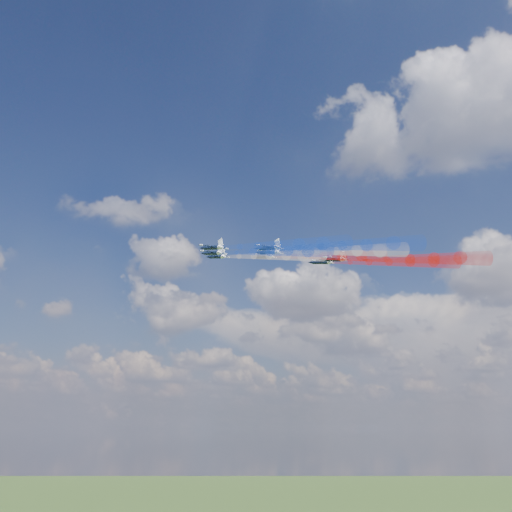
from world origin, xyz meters
The scene contains 16 objects.
jet_lead centered at (-36.13, -3.61, 130.26)m, with size 8.97×11.21×2.99m, color black, non-canonical shape.
trail_lead centered at (-10.68, -9.92, 124.84)m, with size 3.74×43.67×3.74m, color white, non-canonical shape.
jet_inner_left centered at (-27.10, -16.82, 126.86)m, with size 8.97×11.21×2.99m, color black, non-canonical shape.
trail_inner_left centered at (-1.64, -23.13, 121.43)m, with size 3.74×43.67×3.74m, color blue, non-canonical shape.
jet_inner_right centered at (-21.65, 2.98, 129.39)m, with size 8.97×11.21×2.99m, color black, non-canonical shape.
trail_inner_right centered at (3.81, -3.33, 123.97)m, with size 3.74×43.67×3.74m, color red, non-canonical shape.
jet_outer_left centered at (-15.00, -31.56, 122.79)m, with size 8.97×11.21×2.99m, color black, non-canonical shape.
trail_outer_left centered at (10.46, -37.87, 117.37)m, with size 3.74×43.67×3.74m, color blue, non-canonical shape.
jet_center_third centered at (-10.45, -10.71, 125.65)m, with size 8.97×11.21×2.99m, color black, non-canonical shape.
trail_center_third centered at (15.01, -17.03, 120.23)m, with size 3.74×43.67×3.74m, color white, non-canonical shape.
jet_outer_right centered at (-4.51, 10.30, 126.45)m, with size 8.97×11.21×2.99m, color black, non-canonical shape.
trail_outer_right centered at (20.95, 3.99, 121.03)m, with size 3.74×43.67×3.74m, color red, non-canonical shape.
jet_rear_left centered at (-1.79, -23.93, 122.32)m, with size 8.97×11.21×2.99m, color black, non-canonical shape.
trail_rear_left centered at (23.67, -30.24, 116.90)m, with size 3.74×43.67×3.74m, color blue, non-canonical shape.
jet_rear_right centered at (5.96, -1.48, 122.97)m, with size 8.97×11.21×2.99m, color black, non-canonical shape.
trail_rear_right centered at (31.41, -7.79, 117.55)m, with size 3.74×43.67×3.74m, color red, non-canonical shape.
Camera 1 is at (84.69, -152.18, 75.44)m, focal length 42.16 mm.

